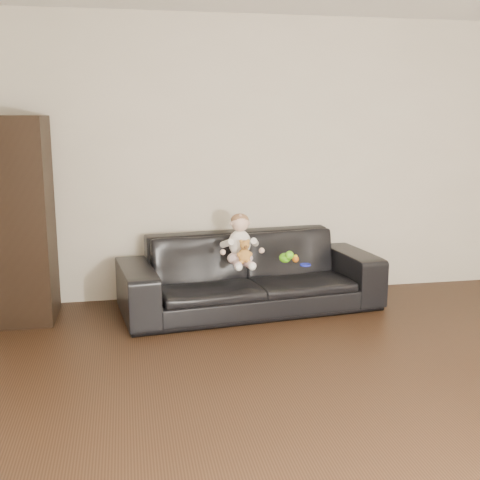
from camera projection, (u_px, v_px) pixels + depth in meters
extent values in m
plane|color=black|center=(400.00, 430.00, 3.30)|extent=(5.50, 5.50, 0.00)
plane|color=beige|center=(279.00, 159.00, 5.69)|extent=(5.00, 0.00, 5.00)
imported|color=black|center=(250.00, 273.00, 5.33)|extent=(2.36, 1.16, 0.66)
cube|color=black|center=(25.00, 220.00, 4.98)|extent=(0.43, 0.59, 1.70)
cube|color=silver|center=(24.00, 174.00, 4.90)|extent=(0.18, 0.25, 0.28)
ellipsoid|color=#FED7DB|center=(240.00, 258.00, 5.17)|extent=(0.23, 0.20, 0.12)
ellipsoid|color=white|center=(240.00, 243.00, 5.16)|extent=(0.20, 0.16, 0.23)
sphere|color=beige|center=(240.00, 223.00, 5.11)|extent=(0.15, 0.15, 0.15)
ellipsoid|color=#8C603F|center=(240.00, 220.00, 5.12)|extent=(0.16, 0.16, 0.11)
cylinder|color=#FED7DB|center=(238.00, 264.00, 5.03)|extent=(0.07, 0.19, 0.07)
cylinder|color=#FED7DB|center=(249.00, 264.00, 5.05)|extent=(0.07, 0.19, 0.07)
sphere|color=white|center=(239.00, 267.00, 4.94)|extent=(0.06, 0.06, 0.06)
sphere|color=white|center=(252.00, 267.00, 4.96)|extent=(0.06, 0.06, 0.06)
cylinder|color=white|center=(227.00, 243.00, 5.09)|extent=(0.06, 0.16, 0.10)
cylinder|color=white|center=(255.00, 242.00, 5.13)|extent=(0.06, 0.16, 0.10)
ellipsoid|color=#B57A33|center=(244.00, 255.00, 5.03)|extent=(0.12, 0.11, 0.12)
sphere|color=#B57A33|center=(245.00, 245.00, 5.00)|extent=(0.09, 0.09, 0.08)
sphere|color=#B57A33|center=(241.00, 241.00, 4.99)|extent=(0.04, 0.04, 0.03)
sphere|color=#B57A33|center=(248.00, 241.00, 5.00)|extent=(0.04, 0.04, 0.03)
sphere|color=#593819|center=(246.00, 247.00, 4.96)|extent=(0.04, 0.04, 0.03)
ellipsoid|color=#5FD819|center=(285.00, 258.00, 5.26)|extent=(0.13, 0.15, 0.09)
sphere|color=#C76017|center=(295.00, 259.00, 5.27)|extent=(0.07, 0.07, 0.06)
cylinder|color=#1922C9|center=(305.00, 265.00, 5.16)|extent=(0.12, 0.12, 0.01)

